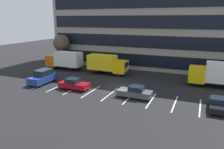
{
  "coord_description": "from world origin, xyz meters",
  "views": [
    {
      "loc": [
        11.01,
        -28.07,
        9.77
      ],
      "look_at": [
        -1.74,
        1.5,
        1.4
      ],
      "focal_mm": 34.59,
      "sensor_mm": 36.0,
      "label": 1
    }
  ],
  "objects_px": {
    "sedan_maroon": "(74,84)",
    "box_truck_orange": "(64,60)",
    "sedan_black": "(217,104)",
    "box_truck_yellow_all": "(107,64)",
    "box_truck_yellow": "(219,74)",
    "bare_tree": "(61,43)",
    "suv_navy": "(43,77)",
    "sedan_charcoal": "(135,92)"
  },
  "relations": [
    {
      "from": "sedan_maroon",
      "to": "box_truck_orange",
      "type": "bearing_deg",
      "value": 130.94
    },
    {
      "from": "box_truck_orange",
      "to": "sedan_black",
      "type": "distance_m",
      "value": 28.76
    },
    {
      "from": "box_truck_orange",
      "to": "sedan_black",
      "type": "bearing_deg",
      "value": -19.98
    },
    {
      "from": "box_truck_yellow_all",
      "to": "box_truck_yellow",
      "type": "bearing_deg",
      "value": -2.34
    },
    {
      "from": "box_truck_orange",
      "to": "bare_tree",
      "type": "bearing_deg",
      "value": 131.75
    },
    {
      "from": "box_truck_orange",
      "to": "sedan_maroon",
      "type": "relative_size",
      "value": 1.73
    },
    {
      "from": "sedan_black",
      "to": "suv_navy",
      "type": "distance_m",
      "value": 24.42
    },
    {
      "from": "box_truck_yellow",
      "to": "box_truck_yellow_all",
      "type": "bearing_deg",
      "value": 177.66
    },
    {
      "from": "box_truck_yellow",
      "to": "sedan_charcoal",
      "type": "height_order",
      "value": "box_truck_yellow"
    },
    {
      "from": "box_truck_orange",
      "to": "sedan_maroon",
      "type": "distance_m",
      "value": 13.04
    },
    {
      "from": "box_truck_orange",
      "to": "bare_tree",
      "type": "relative_size",
      "value": 1.15
    },
    {
      "from": "box_truck_yellow",
      "to": "box_truck_orange",
      "type": "distance_m",
      "value": 27.31
    },
    {
      "from": "box_truck_yellow_all",
      "to": "bare_tree",
      "type": "xyz_separation_m",
      "value": [
        -12.09,
        3.27,
        2.84
      ]
    },
    {
      "from": "sedan_charcoal",
      "to": "sedan_maroon",
      "type": "relative_size",
      "value": 0.99
    },
    {
      "from": "sedan_charcoal",
      "to": "suv_navy",
      "type": "xyz_separation_m",
      "value": [
        -14.96,
        0.33,
        0.32
      ]
    },
    {
      "from": "sedan_charcoal",
      "to": "sedan_maroon",
      "type": "distance_m",
      "value": 9.04
    },
    {
      "from": "sedan_black",
      "to": "bare_tree",
      "type": "xyz_separation_m",
      "value": [
        -29.91,
        13.08,
        4.1
      ]
    },
    {
      "from": "box_truck_yellow",
      "to": "sedan_charcoal",
      "type": "xyz_separation_m",
      "value": [
        -9.76,
        -8.89,
        -1.34
      ]
    },
    {
      "from": "box_truck_yellow",
      "to": "box_truck_orange",
      "type": "relative_size",
      "value": 1.05
    },
    {
      "from": "box_truck_yellow_all",
      "to": "sedan_black",
      "type": "bearing_deg",
      "value": -28.84
    },
    {
      "from": "sedan_charcoal",
      "to": "sedan_black",
      "type": "height_order",
      "value": "sedan_charcoal"
    },
    {
      "from": "sedan_charcoal",
      "to": "sedan_black",
      "type": "xyz_separation_m",
      "value": [
        9.46,
        -0.18,
        -0.07
      ]
    },
    {
      "from": "sedan_black",
      "to": "sedan_charcoal",
      "type": "bearing_deg",
      "value": 178.93
    },
    {
      "from": "box_truck_orange",
      "to": "box_truck_yellow_all",
      "type": "xyz_separation_m",
      "value": [
        9.18,
        -0.01,
        -0.04
      ]
    },
    {
      "from": "suv_navy",
      "to": "bare_tree",
      "type": "height_order",
      "value": "bare_tree"
    },
    {
      "from": "sedan_maroon",
      "to": "sedan_charcoal",
      "type": "bearing_deg",
      "value": 1.04
    },
    {
      "from": "box_truck_yellow_all",
      "to": "sedan_maroon",
      "type": "relative_size",
      "value": 1.69
    },
    {
      "from": "box_truck_orange",
      "to": "bare_tree",
      "type": "distance_m",
      "value": 5.2
    },
    {
      "from": "box_truck_yellow_all",
      "to": "suv_navy",
      "type": "bearing_deg",
      "value": -125.36
    },
    {
      "from": "box_truck_yellow_all",
      "to": "suv_navy",
      "type": "xyz_separation_m",
      "value": [
        -6.6,
        -9.3,
        -0.87
      ]
    },
    {
      "from": "sedan_black",
      "to": "bare_tree",
      "type": "distance_m",
      "value": 32.9
    },
    {
      "from": "box_truck_yellow_all",
      "to": "box_truck_orange",
      "type": "bearing_deg",
      "value": 179.96
    },
    {
      "from": "suv_navy",
      "to": "box_truck_yellow",
      "type": "bearing_deg",
      "value": 19.1
    },
    {
      "from": "box_truck_yellow",
      "to": "sedan_charcoal",
      "type": "distance_m",
      "value": 13.27
    },
    {
      "from": "box_truck_orange",
      "to": "sedan_black",
      "type": "xyz_separation_m",
      "value": [
        27.0,
        -9.82,
        -1.3
      ]
    },
    {
      "from": "suv_navy",
      "to": "bare_tree",
      "type": "distance_m",
      "value": 14.21
    },
    {
      "from": "sedan_black",
      "to": "suv_navy",
      "type": "height_order",
      "value": "suv_navy"
    },
    {
      "from": "sedan_black",
      "to": "bare_tree",
      "type": "relative_size",
      "value": 0.6
    },
    {
      "from": "sedan_black",
      "to": "suv_navy",
      "type": "xyz_separation_m",
      "value": [
        -24.42,
        0.51,
        0.38
      ]
    },
    {
      "from": "sedan_charcoal",
      "to": "bare_tree",
      "type": "distance_m",
      "value": 24.52
    },
    {
      "from": "box_truck_yellow_all",
      "to": "bare_tree",
      "type": "height_order",
      "value": "bare_tree"
    },
    {
      "from": "box_truck_yellow",
      "to": "sedan_maroon",
      "type": "relative_size",
      "value": 1.82
    }
  ]
}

